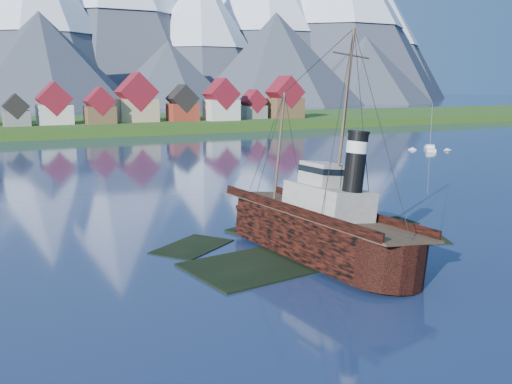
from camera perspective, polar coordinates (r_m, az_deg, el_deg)
name	(u,v)px	position (r m, az deg, el deg)	size (l,w,h in m)	color
ground	(301,251)	(56.15, 4.48, -5.88)	(1400.00, 1400.00, 0.00)	#1B294C
shoal	(305,246)	(58.89, 4.88, -5.44)	(31.71, 21.24, 1.14)	black
shore_bank	(55,130)	(218.33, -19.42, 5.90)	(600.00, 80.00, 3.20)	#294C15
seawall	(73,138)	(180.83, -17.81, 5.12)	(600.00, 2.50, 2.00)	#3F3D38
tugboat_wreck	(306,224)	(55.00, 4.98, -3.23)	(6.46, 27.84, 22.06)	black
sailboat_d	(430,149)	(147.19, 17.00, 4.11)	(7.03, 8.11, 11.77)	silver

